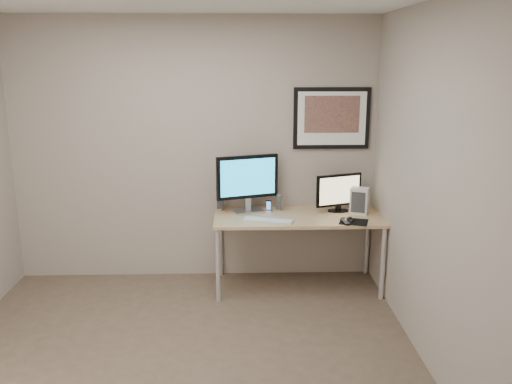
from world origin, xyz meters
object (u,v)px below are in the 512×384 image
(phone_dock, at_px, (269,206))
(fan_unit, at_px, (359,201))
(keyboard, at_px, (268,220))
(desk, at_px, (298,222))
(speaker_left, at_px, (220,200))
(speaker_right, at_px, (280,202))
(monitor_large, at_px, (247,181))
(monitor_tv, at_px, (339,192))
(framed_art, at_px, (332,118))

(phone_dock, distance_m, fan_unit, 0.88)
(keyboard, bearing_deg, desk, 47.28)
(speaker_left, bearing_deg, keyboard, -41.29)
(phone_dock, relative_size, fan_unit, 0.46)
(speaker_right, distance_m, keyboard, 0.39)
(monitor_large, distance_m, speaker_right, 0.40)
(monitor_tv, bearing_deg, keyboard, -176.89)
(fan_unit, bearing_deg, desk, -153.39)
(speaker_left, bearing_deg, desk, -16.55)
(speaker_left, bearing_deg, fan_unit, -7.23)
(speaker_left, distance_m, phone_dock, 0.49)
(monitor_large, xyz_separation_m, keyboard, (0.19, -0.31, -0.30))
(desk, xyz_separation_m, framed_art, (0.35, 0.33, 0.96))
(monitor_tv, bearing_deg, framed_art, 85.46)
(phone_dock, bearing_deg, speaker_left, -179.22)
(phone_dock, bearing_deg, monitor_tv, 11.94)
(desk, bearing_deg, monitor_tv, 16.16)
(monitor_large, xyz_separation_m, phone_dock, (0.21, 0.00, -0.25))
(fan_unit, bearing_deg, framed_art, 153.01)
(desk, height_order, speaker_left, speaker_left)
(speaker_right, height_order, phone_dock, speaker_right)
(speaker_right, bearing_deg, fan_unit, -0.00)
(framed_art, distance_m, speaker_right, 0.97)
(monitor_large, bearing_deg, keyboard, -77.15)
(monitor_tv, bearing_deg, phone_dock, 159.29)
(monitor_tv, distance_m, fan_unit, 0.22)
(monitor_large, distance_m, monitor_tv, 0.90)
(framed_art, bearing_deg, phone_dock, -162.19)
(keyboard, bearing_deg, monitor_large, 137.70)
(speaker_right, bearing_deg, desk, -38.15)
(framed_art, relative_size, phone_dock, 6.38)
(keyboard, bearing_deg, framed_art, 54.63)
(monitor_tv, relative_size, speaker_right, 2.78)
(monitor_tv, distance_m, phone_dock, 0.70)
(speaker_right, xyz_separation_m, fan_unit, (0.76, -0.14, 0.05))
(framed_art, bearing_deg, monitor_tv, -74.91)
(monitor_large, bearing_deg, fan_unit, -22.87)
(framed_art, xyz_separation_m, monitor_tv, (0.06, -0.21, -0.69))
(desk, relative_size, keyboard, 3.38)
(keyboard, bearing_deg, speaker_right, 86.37)
(monitor_tv, relative_size, keyboard, 0.97)
(monitor_tv, xyz_separation_m, fan_unit, (0.19, -0.07, -0.07))
(monitor_tv, relative_size, phone_dock, 3.90)
(fan_unit, bearing_deg, monitor_tv, -178.87)
(framed_art, distance_m, monitor_tv, 0.73)
(framed_art, xyz_separation_m, speaker_right, (-0.51, -0.15, -0.81))
(framed_art, relative_size, fan_unit, 2.94)
(speaker_left, bearing_deg, framed_art, 5.82)
(desk, xyz_separation_m, keyboard, (-0.30, -0.18, 0.07))
(monitor_large, relative_size, phone_dock, 5.09)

